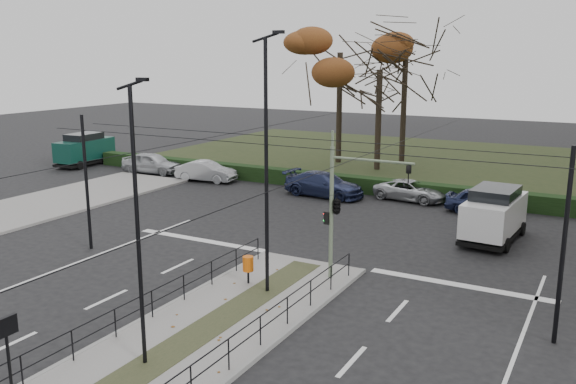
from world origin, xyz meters
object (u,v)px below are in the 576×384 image
object	(u,v)px
parked_car_first	(152,163)
streetlamp_median_near	(138,225)
parked_car_fourth	(410,190)
rust_tree	(340,53)
streetlamp_median_far	(267,165)
litter_bin	(248,264)
parked_car_fifth	(484,201)
green_van	(85,149)
parked_car_third	(324,184)
bare_tree_center	(406,56)
traffic_light	(339,204)
bare_tree_near	(380,77)
parked_car_second	(206,171)
white_van	(494,213)
info_panel	(6,337)

from	to	relation	value
parked_car_first	streetlamp_median_near	bearing A→B (deg)	-145.72
parked_car_fourth	rust_tree	size ratio (longest dim) A/B	0.38
streetlamp_median_far	rust_tree	size ratio (longest dim) A/B	0.81
litter_bin	parked_car_first	size ratio (longest dim) A/B	0.23
streetlamp_median_near	parked_car_fifth	size ratio (longest dim) A/B	1.93
parked_car_fifth	green_van	bearing A→B (deg)	88.96
green_van	parked_car_third	bearing A→B (deg)	-2.21
litter_bin	green_van	world-z (taller)	green_van
bare_tree_center	parked_car_fourth	bearing A→B (deg)	-69.54
streetlamp_median_far	litter_bin	bearing A→B (deg)	161.70
traffic_light	parked_car_first	world-z (taller)	traffic_light
streetlamp_median_near	bare_tree_near	world-z (taller)	bare_tree_near
parked_car_first	green_van	xyz separation A→B (m)	(-6.89, 0.10, 0.55)
parked_car_third	bare_tree_near	distance (m)	11.54
green_van	parked_car_fourth	bearing A→B (deg)	1.50
parked_car_third	bare_tree_center	xyz separation A→B (m)	(0.32, 14.06, 7.70)
parked_car_second	bare_tree_center	world-z (taller)	bare_tree_center
parked_car_first	parked_car_fourth	size ratio (longest dim) A/B	1.05
parked_car_fourth	streetlamp_median_far	bearing A→B (deg)	-174.41
streetlamp_median_far	parked_car_second	world-z (taller)	streetlamp_median_far
white_van	bare_tree_center	size ratio (longest dim) A/B	0.41
bare_tree_near	white_van	bearing A→B (deg)	-52.24
parked_car_third	streetlamp_median_far	bearing A→B (deg)	-157.10
litter_bin	info_panel	distance (m)	9.80
bare_tree_center	parked_car_fifth	distance (m)	18.26
rust_tree	bare_tree_near	xyz separation A→B (m)	(3.85, -1.52, -1.79)
streetlamp_median_far	parked_car_fourth	bearing A→B (deg)	90.08
white_van	bare_tree_center	distance (m)	22.55
litter_bin	rust_tree	world-z (taller)	rust_tree
streetlamp_median_near	white_van	distance (m)	18.29
info_panel	streetlamp_median_near	distance (m)	4.07
info_panel	traffic_light	bearing A→B (deg)	74.32
white_van	green_van	world-z (taller)	green_van
bare_tree_center	parked_car_fifth	xyz separation A→B (m)	(9.17, -13.77, -7.75)
parked_car_second	info_panel	bearing A→B (deg)	-160.19
info_panel	parked_car_fourth	xyz separation A→B (m)	(1.60, 26.26, -1.38)
bare_tree_center	parked_car_fifth	size ratio (longest dim) A/B	2.96
litter_bin	white_van	world-z (taller)	white_van
traffic_light	litter_bin	size ratio (longest dim) A/B	4.85
parked_car_first	parked_car_fifth	size ratio (longest dim) A/B	1.13
streetlamp_median_near	bare_tree_near	distance (m)	31.80
streetlamp_median_far	bare_tree_near	bearing A→B (deg)	101.73
parked_car_first	parked_car_fifth	world-z (taller)	parked_car_first
parked_car_first	bare_tree_near	size ratio (longest dim) A/B	0.46
bare_tree_center	bare_tree_near	bearing A→B (deg)	-96.77
streetlamp_median_near	parked_car_third	distance (m)	22.31
streetlamp_median_far	bare_tree_center	size ratio (longest dim) A/B	0.76
white_van	rust_tree	world-z (taller)	rust_tree
parked_car_third	parked_car_fourth	size ratio (longest dim) A/B	1.18
green_van	parked_car_fifth	size ratio (longest dim) A/B	1.29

